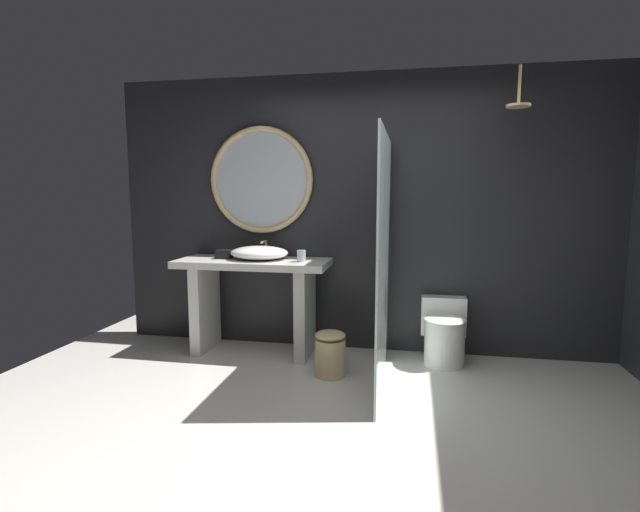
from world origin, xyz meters
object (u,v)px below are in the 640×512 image
at_px(tumbler_cup, 301,256).
at_px(toilet, 444,332).
at_px(vessel_sink, 259,253).
at_px(tissue_box, 224,254).
at_px(waste_bin, 330,353).
at_px(round_wall_mirror, 261,180).
at_px(rain_shower_head, 519,102).

relative_size(tumbler_cup, toilet, 0.19).
xyz_separation_m(vessel_sink, toilet, (1.69, 0.06, -0.68)).
distance_m(tissue_box, waste_bin, 1.40).
distance_m(tumbler_cup, tissue_box, 0.77).
height_order(tissue_box, round_wall_mirror, round_wall_mirror).
bearing_deg(round_wall_mirror, tissue_box, -139.42).
relative_size(vessel_sink, round_wall_mirror, 0.53).
xyz_separation_m(vessel_sink, tissue_box, (-0.35, 0.01, -0.02)).
xyz_separation_m(rain_shower_head, toilet, (-0.50, 0.14, -1.95)).
bearing_deg(vessel_sink, toilet, 2.18).
relative_size(vessel_sink, rain_shower_head, 1.67).
distance_m(tissue_box, toilet, 2.14).
bearing_deg(rain_shower_head, vessel_sink, 177.97).
bearing_deg(tumbler_cup, rain_shower_head, -0.21).
xyz_separation_m(tumbler_cup, toilet, (1.27, 0.14, -0.67)).
xyz_separation_m(rain_shower_head, waste_bin, (-1.44, -0.38, -2.03)).
bearing_deg(waste_bin, vessel_sink, 148.35).
relative_size(tumbler_cup, round_wall_mirror, 0.10).
xyz_separation_m(toilet, waste_bin, (-0.94, -0.53, -0.08)).
height_order(rain_shower_head, waste_bin, rain_shower_head).
bearing_deg(tissue_box, tumbler_cup, -5.67).
xyz_separation_m(round_wall_mirror, waste_bin, (0.80, -0.72, -1.43)).
bearing_deg(vessel_sink, waste_bin, -31.65).
bearing_deg(waste_bin, toilet, 29.17).
height_order(tumbler_cup, tissue_box, tumbler_cup).
bearing_deg(tumbler_cup, tissue_box, 174.33).
bearing_deg(toilet, round_wall_mirror, 173.74).
bearing_deg(vessel_sink, tissue_box, 179.15).
distance_m(vessel_sink, toilet, 1.82).
xyz_separation_m(tissue_box, rain_shower_head, (2.54, -0.08, 1.29)).
xyz_separation_m(vessel_sink, round_wall_mirror, (-0.06, 0.26, 0.67)).
distance_m(vessel_sink, round_wall_mirror, 0.72).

